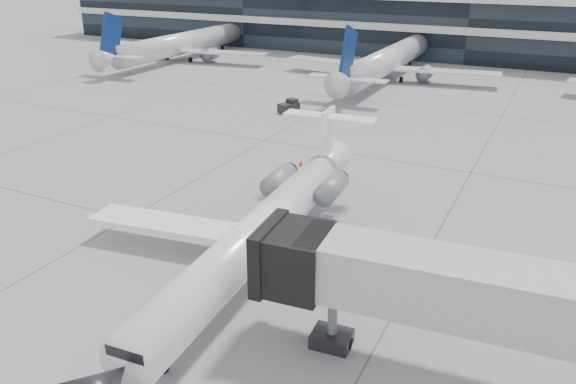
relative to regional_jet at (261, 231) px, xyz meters
The scene contains 8 objects.
ground 3.11m from the regional_jet, 136.51° to the left, with size 220.00×220.00×0.00m, color gray.
terminal 83.51m from the regional_jet, 91.05° to the left, with size 170.00×22.00×10.00m, color black.
bg_jet_left 73.19m from the regional_jet, 129.50° to the left, with size 32.00×40.00×9.60m, color silver, non-canonical shape.
bg_jet_center 57.29m from the regional_jet, 99.58° to the left, with size 32.00×40.00×9.60m, color silver, non-canonical shape.
regional_jet is the anchor object (origin of this frame).
jet_bridge 14.10m from the regional_jet, 18.39° to the right, with size 18.53×5.04×5.95m.
traffic_cone 17.40m from the regional_jet, 107.38° to the left, with size 0.45×0.45×0.64m.
far_tug 35.30m from the regional_jet, 113.63° to the left, with size 2.17×2.74×1.52m.
Camera 1 is at (15.88, -26.74, 17.13)m, focal length 35.00 mm.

